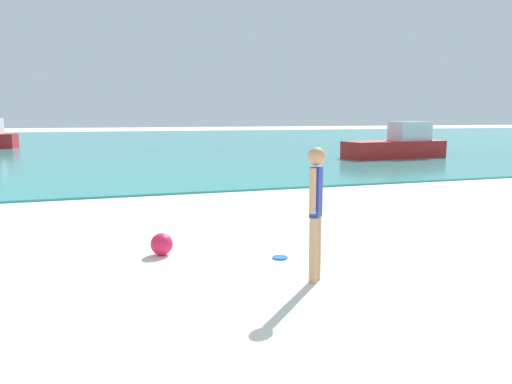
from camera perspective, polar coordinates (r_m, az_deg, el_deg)
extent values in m
cube|color=teal|center=(43.70, -16.26, 5.45)|extent=(160.00, 60.00, 0.06)
cylinder|color=tan|center=(6.52, 6.51, -6.60)|extent=(0.11, 0.11, 0.85)
cylinder|color=tan|center=(6.66, 6.87, -6.28)|extent=(0.11, 0.11, 0.85)
cube|color=#233899|center=(6.44, 6.80, -0.01)|extent=(0.22, 0.23, 0.64)
sphere|color=tan|center=(6.39, 6.88, 4.01)|extent=(0.23, 0.23, 0.23)
cylinder|color=tan|center=(6.28, 6.42, 0.12)|extent=(0.09, 0.09, 0.57)
cylinder|color=tan|center=(6.58, 7.18, 0.49)|extent=(0.09, 0.09, 0.57)
cylinder|color=blue|center=(7.68, 2.73, -7.41)|extent=(0.23, 0.23, 0.03)
cube|color=red|center=(26.43, 15.33, 4.68)|extent=(5.41, 2.12, 0.85)
cube|color=silver|center=(27.00, 16.99, 6.60)|extent=(2.00, 1.34, 0.95)
sphere|color=#E51E4C|center=(7.95, -10.62, -5.82)|extent=(0.34, 0.34, 0.34)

